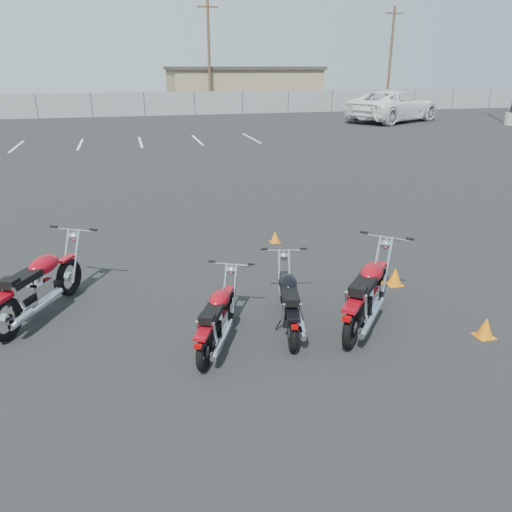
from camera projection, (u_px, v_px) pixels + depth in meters
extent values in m
plane|color=black|center=(253.00, 306.00, 8.23)|extent=(120.00, 120.00, 0.00)
torus|color=black|center=(69.00, 277.00, 8.55)|extent=(0.41, 0.63, 0.65)
cylinder|color=silver|center=(69.00, 277.00, 8.55)|extent=(0.18, 0.21, 0.17)
torus|color=black|center=(6.00, 319.00, 7.12)|extent=(0.41, 0.63, 0.65)
cylinder|color=silver|center=(6.00, 319.00, 7.12)|extent=(0.18, 0.21, 0.17)
cube|color=black|center=(40.00, 294.00, 7.82)|extent=(0.63, 1.06, 0.07)
cube|color=silver|center=(37.00, 291.00, 7.75)|extent=(0.46, 0.51, 0.33)
cylinder|color=silver|center=(35.00, 280.00, 7.68)|extent=(0.32, 0.34, 0.29)
ellipsoid|color=maroon|center=(44.00, 265.00, 7.85)|extent=(0.59, 0.71, 0.28)
cube|color=black|center=(22.00, 279.00, 7.38)|extent=(0.53, 0.66, 0.11)
cube|color=black|center=(9.00, 283.00, 7.12)|extent=(0.30, 0.29, 0.13)
cube|color=maroon|center=(1.00, 298.00, 6.98)|extent=(0.39, 0.50, 0.05)
cube|color=maroon|center=(66.00, 258.00, 8.43)|extent=(0.30, 0.39, 0.04)
cylinder|color=silver|center=(18.00, 298.00, 7.14)|extent=(0.14, 0.20, 0.43)
cylinder|color=silver|center=(3.00, 296.00, 7.20)|extent=(0.14, 0.20, 0.43)
cylinder|color=silver|center=(37.00, 308.00, 7.51)|extent=(0.65, 1.11, 0.14)
cylinder|color=silver|center=(22.00, 317.00, 7.18)|extent=(0.30, 0.40, 0.14)
cylinder|color=silver|center=(76.00, 256.00, 8.53)|extent=(0.25, 0.41, 0.86)
cylinder|color=silver|center=(66.00, 255.00, 8.57)|extent=(0.25, 0.41, 0.86)
sphere|color=silver|center=(74.00, 237.00, 8.61)|extent=(0.24, 0.24, 0.17)
cylinder|color=silver|center=(74.00, 230.00, 8.59)|extent=(0.69, 0.39, 0.03)
cylinder|color=black|center=(93.00, 230.00, 8.47)|extent=(0.13, 0.10, 0.04)
cylinder|color=black|center=(54.00, 227.00, 8.64)|extent=(0.13, 0.10, 0.04)
cylinder|color=black|center=(29.00, 308.00, 7.83)|extent=(0.16, 0.10, 0.33)
torus|color=black|center=(284.00, 292.00, 8.11)|extent=(0.22, 0.56, 0.55)
cylinder|color=silver|center=(284.00, 292.00, 8.11)|extent=(0.12, 0.16, 0.15)
torus|color=black|center=(292.00, 333.00, 6.87)|extent=(0.22, 0.56, 0.55)
cylinder|color=silver|center=(292.00, 333.00, 6.87)|extent=(0.12, 0.16, 0.15)
cube|color=black|center=(288.00, 308.00, 7.48)|extent=(0.30, 0.95, 0.05)
cube|color=silver|center=(288.00, 307.00, 7.42)|extent=(0.33, 0.39, 0.27)
cylinder|color=silver|center=(289.00, 297.00, 7.36)|extent=(0.23, 0.26, 0.24)
ellipsoid|color=black|center=(288.00, 283.00, 7.51)|extent=(0.39, 0.58, 0.23)
cube|color=black|center=(290.00, 297.00, 7.10)|extent=(0.34, 0.54, 0.09)
cube|color=black|center=(292.00, 301.00, 6.88)|extent=(0.23, 0.20, 0.11)
cube|color=black|center=(293.00, 315.00, 6.75)|extent=(0.25, 0.41, 0.05)
cube|color=black|center=(285.00, 276.00, 8.01)|extent=(0.18, 0.33, 0.04)
cylinder|color=silver|center=(300.00, 313.00, 6.92)|extent=(0.08, 0.17, 0.36)
cylinder|color=silver|center=(284.00, 313.00, 6.92)|extent=(0.08, 0.17, 0.36)
cylinder|color=silver|center=(300.00, 320.00, 7.25)|extent=(0.31, 1.00, 0.12)
cylinder|color=silver|center=(302.00, 329.00, 6.97)|extent=(0.18, 0.34, 0.12)
cylinder|color=silver|center=(289.00, 273.00, 8.11)|extent=(0.12, 0.36, 0.72)
cylinder|color=silver|center=(279.00, 273.00, 8.10)|extent=(0.12, 0.36, 0.72)
sphere|color=silver|center=(284.00, 256.00, 8.16)|extent=(0.17, 0.17, 0.15)
cylinder|color=silver|center=(284.00, 251.00, 8.14)|extent=(0.63, 0.17, 0.03)
cylinder|color=black|center=(303.00, 249.00, 8.12)|extent=(0.11, 0.06, 0.03)
cylinder|color=black|center=(264.00, 249.00, 8.10)|extent=(0.11, 0.06, 0.03)
cylinder|color=black|center=(280.00, 322.00, 7.45)|extent=(0.14, 0.05, 0.27)
cube|color=#990505|center=(295.00, 327.00, 6.55)|extent=(0.10, 0.07, 0.05)
torus|color=black|center=(228.00, 307.00, 7.61)|extent=(0.32, 0.52, 0.53)
cylinder|color=silver|center=(228.00, 307.00, 7.61)|extent=(0.14, 0.17, 0.14)
torus|color=black|center=(204.00, 351.00, 6.44)|extent=(0.32, 0.52, 0.53)
cylinder|color=silver|center=(204.00, 351.00, 6.44)|extent=(0.14, 0.17, 0.14)
cube|color=black|center=(217.00, 325.00, 7.01)|extent=(0.48, 0.88, 0.05)
cube|color=silver|center=(216.00, 323.00, 6.95)|extent=(0.37, 0.41, 0.27)
cylinder|color=silver|center=(216.00, 313.00, 6.89)|extent=(0.25, 0.28, 0.23)
ellipsoid|color=maroon|center=(220.00, 299.00, 7.04)|extent=(0.47, 0.58, 0.23)
cube|color=black|center=(211.00, 314.00, 6.65)|extent=(0.42, 0.54, 0.09)
cube|color=black|center=(207.00, 319.00, 6.44)|extent=(0.24, 0.23, 0.11)
cube|color=maroon|center=(203.00, 333.00, 6.32)|extent=(0.30, 0.40, 0.04)
cube|color=maroon|center=(228.00, 291.00, 7.51)|extent=(0.23, 0.32, 0.04)
cylinder|color=silver|center=(215.00, 332.00, 6.46)|extent=(0.11, 0.17, 0.35)
cylinder|color=silver|center=(199.00, 331.00, 6.50)|extent=(0.11, 0.17, 0.35)
cylinder|color=silver|center=(222.00, 339.00, 6.76)|extent=(0.49, 0.91, 0.11)
cylinder|color=silver|center=(217.00, 349.00, 6.50)|extent=(0.23, 0.33, 0.12)
cylinder|color=silver|center=(235.00, 288.00, 7.59)|extent=(0.19, 0.34, 0.70)
cylinder|color=silver|center=(225.00, 287.00, 7.62)|extent=(0.19, 0.34, 0.70)
sphere|color=silver|center=(231.00, 270.00, 7.66)|extent=(0.19, 0.19, 0.14)
cylinder|color=silver|center=(232.00, 265.00, 7.64)|extent=(0.57, 0.29, 0.03)
cylinder|color=black|center=(251.00, 264.00, 7.56)|extent=(0.11, 0.07, 0.03)
cylinder|color=black|center=(212.00, 261.00, 7.67)|extent=(0.11, 0.07, 0.03)
cylinder|color=black|center=(207.00, 338.00, 7.01)|extent=(0.13, 0.08, 0.27)
cube|color=#990505|center=(198.00, 346.00, 6.13)|extent=(0.10, 0.09, 0.05)
torus|color=black|center=(378.00, 285.00, 8.23)|extent=(0.51, 0.57, 0.65)
cylinder|color=silver|center=(378.00, 285.00, 8.23)|extent=(0.19, 0.20, 0.17)
torus|color=black|center=(352.00, 327.00, 6.92)|extent=(0.51, 0.57, 0.65)
cylinder|color=silver|center=(352.00, 327.00, 6.92)|extent=(0.19, 0.20, 0.17)
cube|color=black|center=(366.00, 302.00, 7.56)|extent=(0.82, 0.93, 0.06)
cube|color=silver|center=(366.00, 299.00, 7.50)|extent=(0.50, 0.51, 0.32)
cylinder|color=silver|center=(367.00, 288.00, 7.43)|extent=(0.34, 0.35, 0.28)
ellipsoid|color=maroon|center=(372.00, 272.00, 7.58)|extent=(0.66, 0.69, 0.28)
cube|color=black|center=(363.00, 286.00, 7.15)|extent=(0.60, 0.63, 0.11)
cube|color=black|center=(358.00, 291.00, 6.91)|extent=(0.31, 0.30, 0.13)
cube|color=maroon|center=(353.00, 305.00, 6.79)|extent=(0.44, 0.47, 0.05)
cube|color=maroon|center=(380.00, 266.00, 8.11)|extent=(0.35, 0.37, 0.04)
cylinder|color=silver|center=(365.00, 307.00, 6.91)|extent=(0.17, 0.19, 0.42)
cylinder|color=silver|center=(347.00, 303.00, 7.02)|extent=(0.17, 0.19, 0.42)
cylinder|color=silver|center=(372.00, 317.00, 7.24)|extent=(0.85, 0.96, 0.14)
cylinder|color=silver|center=(366.00, 326.00, 6.95)|extent=(0.35, 0.37, 0.14)
cylinder|color=silver|center=(388.00, 264.00, 8.18)|extent=(0.32, 0.36, 0.85)
cylinder|color=silver|center=(376.00, 262.00, 8.26)|extent=(0.32, 0.36, 0.85)
sphere|color=silver|center=(386.00, 244.00, 8.27)|extent=(0.24, 0.24, 0.17)
cylinder|color=silver|center=(387.00, 238.00, 8.25)|extent=(0.59, 0.52, 0.03)
cylinder|color=black|center=(410.00, 239.00, 8.06)|extent=(0.12, 0.11, 0.04)
cylinder|color=black|center=(364.00, 232.00, 8.37)|extent=(0.12, 0.11, 0.04)
cylinder|color=black|center=(354.00, 315.00, 7.61)|extent=(0.14, 0.13, 0.32)
cube|color=#990505|center=(347.00, 319.00, 6.58)|extent=(0.12, 0.12, 0.06)
cone|color=orange|center=(395.00, 276.00, 9.00)|extent=(0.25, 0.25, 0.31)
cube|color=orange|center=(394.00, 284.00, 9.06)|extent=(0.27, 0.27, 0.01)
cone|color=orange|center=(486.00, 327.00, 7.26)|extent=(0.24, 0.24, 0.30)
cube|color=orange|center=(484.00, 336.00, 7.31)|extent=(0.26, 0.26, 0.01)
cone|color=orange|center=(275.00, 236.00, 11.19)|extent=(0.21, 0.21, 0.26)
cube|color=orange|center=(275.00, 242.00, 11.24)|extent=(0.22, 0.22, 0.01)
cylinder|color=#989690|center=(510.00, 119.00, 33.58)|extent=(0.70, 0.70, 0.80)
cube|color=gray|center=(144.00, 104.00, 39.56)|extent=(80.00, 0.04, 1.80)
cylinder|color=black|center=(36.00, 106.00, 37.68)|extent=(0.06, 0.06, 1.80)
cylinder|color=black|center=(92.00, 105.00, 38.62)|extent=(0.06, 0.06, 1.80)
cylinder|color=black|center=(144.00, 104.00, 39.56)|extent=(0.06, 0.06, 1.80)
cylinder|color=black|center=(195.00, 103.00, 40.51)|extent=(0.06, 0.06, 1.80)
cylinder|color=black|center=(242.00, 102.00, 41.45)|extent=(0.06, 0.06, 1.80)
cylinder|color=black|center=(288.00, 102.00, 42.39)|extent=(0.06, 0.06, 1.80)
cylinder|color=black|center=(332.00, 101.00, 43.33)|extent=(0.06, 0.06, 1.80)
cylinder|color=black|center=(374.00, 100.00, 44.28)|extent=(0.06, 0.06, 1.80)
cylinder|color=black|center=(414.00, 99.00, 45.22)|extent=(0.06, 0.06, 1.80)
cylinder|color=black|center=(452.00, 99.00, 46.16)|extent=(0.06, 0.06, 1.80)
cylinder|color=black|center=(489.00, 98.00, 47.11)|extent=(0.06, 0.06, 1.80)
cube|color=#91825D|center=(241.00, 88.00, 49.77)|extent=(14.00, 9.00, 3.40)
cube|color=#3A3330|center=(241.00, 68.00, 49.11)|extent=(14.40, 9.40, 0.30)
cylinder|color=#4A3222|center=(209.00, 57.00, 43.31)|extent=(0.24, 0.24, 9.00)
cube|color=#4A3222|center=(208.00, 7.00, 41.92)|extent=(1.80, 0.12, 0.12)
cylinder|color=#4A3222|center=(390.00, 58.00, 48.46)|extent=(0.24, 0.24, 9.00)
cube|color=#4A3222|center=(394.00, 13.00, 47.07)|extent=(1.80, 0.12, 0.12)
cube|color=silver|center=(17.00, 146.00, 24.67)|extent=(0.12, 4.00, 0.01)
cube|color=silver|center=(80.00, 144.00, 25.37)|extent=(0.12, 4.00, 0.01)
cube|color=silver|center=(140.00, 142.00, 26.08)|extent=(0.12, 4.00, 0.01)
cube|color=silver|center=(197.00, 140.00, 26.79)|extent=(0.12, 4.00, 0.01)
cube|color=silver|center=(251.00, 138.00, 27.50)|extent=(0.12, 4.00, 0.01)
imported|color=white|center=(395.00, 97.00, 35.19)|extent=(7.23, 9.47, 3.36)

